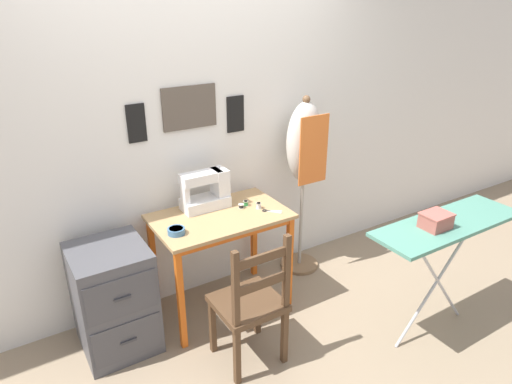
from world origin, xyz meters
TOP-DOWN VIEW (x-y plane):
  - ground_plane at (0.00, 0.00)m, footprint 14.00×14.00m
  - wall_back at (-0.00, 0.64)m, footprint 10.00×0.07m
  - sewing_table at (0.00, 0.27)m, footprint 0.93×0.57m
  - sewing_machine at (-0.02, 0.44)m, footprint 0.35×0.17m
  - fabric_bowl at (-0.36, 0.19)m, footprint 0.11×0.11m
  - scissors at (0.32, 0.16)m, footprint 0.12×0.12m
  - thread_spool_near_machine at (0.18, 0.30)m, footprint 0.04×0.04m
  - thread_spool_mid_table at (0.23, 0.32)m, footprint 0.04×0.04m
  - thread_spool_far_edge at (0.28, 0.23)m, footprint 0.04×0.04m
  - wooden_chair at (-0.11, -0.29)m, footprint 0.40×0.38m
  - filing_cabinet at (-0.78, 0.29)m, footprint 0.46×0.50m
  - dress_form at (0.82, 0.42)m, footprint 0.32×0.32m
  - ironing_board at (1.09, -0.71)m, footprint 1.08×0.34m
  - storage_box at (0.96, -0.72)m, footprint 0.18×0.14m

SIDE VIEW (x-z plane):
  - ground_plane at x=0.00m, z-range 0.00..0.00m
  - filing_cabinet at x=-0.78m, z-range 0.00..0.73m
  - wooden_chair at x=-0.11m, z-range -0.03..0.89m
  - sewing_table at x=0.00m, z-range 0.27..1.04m
  - scissors at x=0.32m, z-range 0.76..0.77m
  - thread_spool_near_machine at x=0.18m, z-range 0.76..0.79m
  - thread_spool_mid_table at x=0.23m, z-range 0.76..0.80m
  - fabric_bowl at x=-0.36m, z-range 0.76..0.80m
  - thread_spool_far_edge at x=0.28m, z-range 0.76..0.81m
  - ironing_board at x=1.09m, z-range 0.37..1.23m
  - sewing_machine at x=-0.02m, z-range 0.74..1.04m
  - storage_box at x=0.96m, z-range 0.85..0.95m
  - dress_form at x=0.82m, z-range 0.30..1.77m
  - wall_back at x=0.00m, z-range 0.00..2.55m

